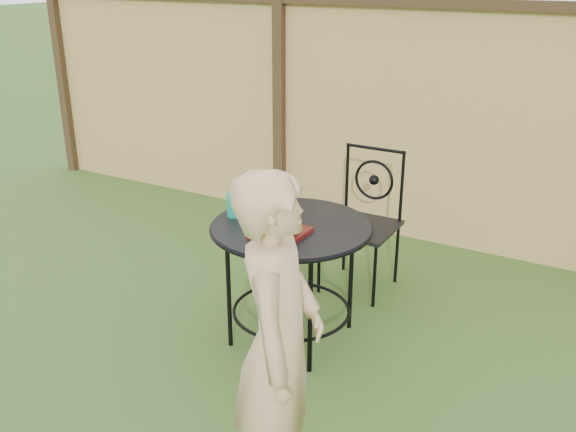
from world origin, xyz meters
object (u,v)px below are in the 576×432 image
(patio_table, at_px, (291,247))
(patio_chair, at_px, (364,217))
(salad_plate, at_px, (280,233))
(diner, at_px, (279,346))

(patio_table, relative_size, patio_chair, 0.97)
(patio_chair, bearing_deg, salad_plate, -94.28)
(patio_chair, distance_m, diner, 1.98)
(patio_chair, bearing_deg, diner, -76.43)
(diner, bearing_deg, salad_plate, 11.18)
(patio_chair, height_order, salad_plate, patio_chair)
(patio_chair, distance_m, salad_plate, 1.01)
(patio_table, bearing_deg, salad_plate, -83.97)
(diner, relative_size, salad_plate, 5.29)
(salad_plate, bearing_deg, patio_chair, 85.72)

